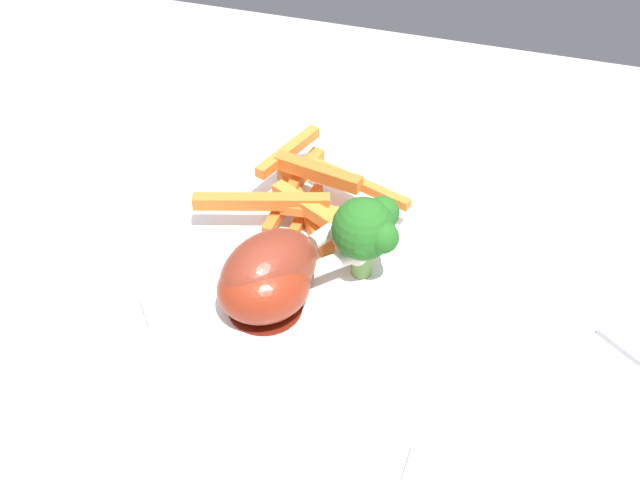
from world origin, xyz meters
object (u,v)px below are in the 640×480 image
Objects in this scene: chicken_drumstick_far at (270,285)px; broccoli_floret_front at (367,230)px; dinner_plate at (320,265)px; chicken_drumstick_near at (273,268)px; carrot_fries_pile at (305,194)px; dining_table at (269,325)px.

broccoli_floret_front is at bearing 43.30° from chicken_drumstick_far.
chicken_drumstick_far is (-0.02, -0.06, 0.03)m from dinner_plate.
broccoli_floret_front is 0.08m from chicken_drumstick_far.
chicken_drumstick_near is 1.21× the size of chicken_drumstick_far.
broccoli_floret_front is at bearing 34.58° from chicken_drumstick_near.
chicken_drumstick_near is (0.01, -0.09, 0.01)m from carrot_fries_pile.
chicken_drumstick_near is (-0.02, -0.04, 0.03)m from dinner_plate.
carrot_fries_pile is at bearing 47.67° from dining_table.
dining_table is at bearing 164.09° from broccoli_floret_front.
carrot_fries_pile is (0.03, 0.03, 0.14)m from dining_table.
dinner_plate is (0.05, -0.02, 0.11)m from dining_table.
dining_table is at bearing 113.74° from chicken_drumstick_far.
broccoli_floret_front is 0.42× the size of carrot_fries_pile.
chicken_drumstick_far is (0.03, -0.08, 0.14)m from dining_table.
carrot_fries_pile is at bearing 139.81° from broccoli_floret_front.
dining_table is at bearing -132.33° from carrot_fries_pile.
broccoli_floret_front reaches higher than chicken_drumstick_near.
chicken_drumstick_far is (-0.06, -0.05, -0.02)m from broccoli_floret_front.
carrot_fries_pile is at bearing 119.08° from dinner_plate.
carrot_fries_pile reaches higher than dining_table.
dinner_plate is 0.07m from chicken_drumstick_far.
carrot_fries_pile is 1.21× the size of chicken_drumstick_near.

